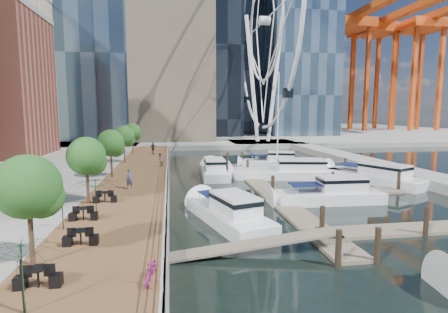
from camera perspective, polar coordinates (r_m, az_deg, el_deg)
name	(u,v)px	position (r m, az deg, el deg)	size (l,w,h in m)	color
ground	(263,227)	(22.69, 6.43, -11.44)	(520.00, 520.00, 0.00)	black
boardwalk	(138,179)	(36.50, -13.82, -3.62)	(6.00, 60.00, 1.00)	brown
seawall	(168,178)	(36.35, -9.09, -3.55)	(0.25, 60.00, 1.00)	#595954
land_far	(187,132)	(123.04, -6.14, 4.06)	(200.00, 114.00, 1.00)	gray
breakwater	(374,165)	(48.64, 23.25, -1.32)	(4.00, 60.00, 1.00)	gray
pier	(263,144)	(75.65, 6.35, 2.09)	(14.00, 12.00, 1.00)	gray
railing	(167,169)	(36.18, -9.28, -1.96)	(0.10, 60.00, 1.05)	white
floating_docks	(317,184)	(34.29, 14.98, -4.37)	(16.00, 34.00, 2.60)	#6D6051
ferris_wheel	(265,21)	(77.63, 6.64, 21.12)	(5.80, 45.60, 47.80)	white
port_cranes	(378,76)	(138.19, 23.87, 11.94)	(40.00, 52.00, 38.00)	#D84C14
street_trees	(111,143)	(35.30, -18.03, 2.08)	(2.60, 42.60, 4.60)	#3F2B1C
cafe_tables	(82,225)	(20.17, -22.14, -10.26)	(2.50, 13.70, 0.74)	black
yacht_foreground	(329,203)	(29.65, 16.73, -7.23)	(2.54, 9.47, 2.15)	silver
bicycle	(152,269)	(13.93, -11.71, -17.56)	(0.59, 1.69, 0.89)	#81125E
pedestrian_near	(130,179)	(29.67, -15.16, -3.54)	(0.61, 0.40, 1.66)	#4B4A63
pedestrian_mid	(160,159)	(40.98, -10.44, -0.48)	(0.80, 0.63, 1.65)	#7C6455
pedestrian_far	(153,148)	(52.98, -11.50, 1.36)	(1.11, 0.46, 1.90)	#30363C
moored_yachts	(294,183)	(37.00, 11.41, -4.20)	(23.51, 37.66, 11.50)	silver
cafe_seating	(70,220)	(18.31, -23.79, -9.46)	(4.11, 12.69, 2.52)	#103B18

